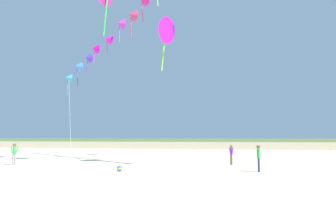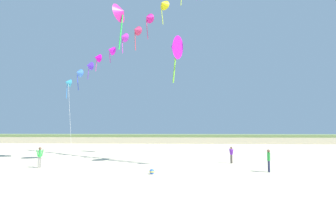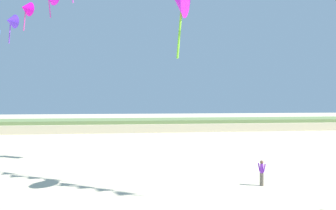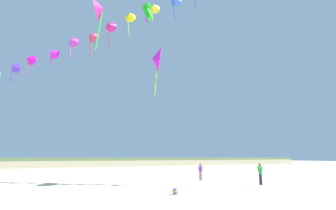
# 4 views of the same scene
# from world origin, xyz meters

# --- Properties ---
(dune_ridge) EXTENTS (120.00, 10.56, 1.89)m
(dune_ridge) POSITION_xyz_m (0.00, 49.28, 0.94)
(dune_ridge) COLOR beige
(dune_ridge) RESTS_ON ground
(person_near_left) EXTENTS (0.39, 0.47, 1.54)m
(person_near_left) POSITION_xyz_m (3.08, 9.18, 0.89)
(person_near_left) COLOR #726656
(person_near_left) RESTS_ON ground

